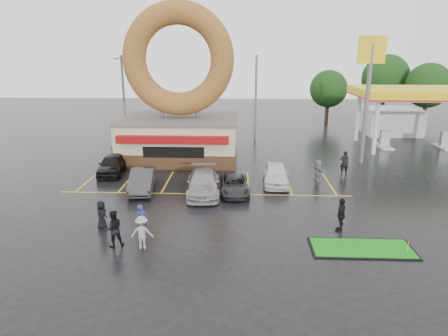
{
  "coord_description": "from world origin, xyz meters",
  "views": [
    {
      "loc": [
        2.43,
        -22.18,
        9.43
      ],
      "look_at": [
        1.39,
        2.3,
        2.2
      ],
      "focal_mm": 32.0,
      "sensor_mm": 36.0,
      "label": 1
    }
  ],
  "objects_px": {
    "donut_shop": "(180,109)",
    "car_dgrey": "(142,180)",
    "car_grey": "(235,185)",
    "streetlight_mid": "(256,96)",
    "dumpster": "(125,155)",
    "putting_green": "(362,248)",
    "car_black": "(112,164)",
    "shell_sign": "(369,76)",
    "streetlight_right": "(367,95)",
    "streetlight_left": "(124,96)",
    "car_silver": "(203,183)",
    "person_cameraman": "(341,215)",
    "gas_station": "(407,107)",
    "car_white": "(276,174)",
    "person_blue": "(142,221)"
  },
  "relations": [
    {
      "from": "shell_sign",
      "to": "person_blue",
      "type": "xyz_separation_m",
      "value": [
        -15.7,
        -15.14,
        -6.5
      ]
    },
    {
      "from": "streetlight_left",
      "to": "car_grey",
      "type": "distance_m",
      "value": 20.64
    },
    {
      "from": "streetlight_left",
      "to": "person_blue",
      "type": "distance_m",
      "value": 24.5
    },
    {
      "from": "car_black",
      "to": "dumpster",
      "type": "distance_m",
      "value": 3.52
    },
    {
      "from": "streetlight_mid",
      "to": "car_grey",
      "type": "distance_m",
      "value": 17.83
    },
    {
      "from": "streetlight_right",
      "to": "person_cameraman",
      "type": "height_order",
      "value": "streetlight_right"
    },
    {
      "from": "dumpster",
      "to": "putting_green",
      "type": "xyz_separation_m",
      "value": [
        16.22,
        -15.47,
        -0.61
      ]
    },
    {
      "from": "streetlight_right",
      "to": "car_dgrey",
      "type": "relative_size",
      "value": 2.0
    },
    {
      "from": "streetlight_mid",
      "to": "car_grey",
      "type": "bearing_deg",
      "value": -96.45
    },
    {
      "from": "car_silver",
      "to": "dumpster",
      "type": "relative_size",
      "value": 2.92
    },
    {
      "from": "car_dgrey",
      "to": "donut_shop",
      "type": "bearing_deg",
      "value": 74.69
    },
    {
      "from": "streetlight_left",
      "to": "car_white",
      "type": "relative_size",
      "value": 1.99
    },
    {
      "from": "streetlight_mid",
      "to": "dumpster",
      "type": "xyz_separation_m",
      "value": [
        -11.73,
        -9.58,
        -4.13
      ]
    },
    {
      "from": "streetlight_mid",
      "to": "gas_station",
      "type": "bearing_deg",
      "value": 0.08
    },
    {
      "from": "donut_shop",
      "to": "car_dgrey",
      "type": "height_order",
      "value": "donut_shop"
    },
    {
      "from": "shell_sign",
      "to": "car_silver",
      "type": "bearing_deg",
      "value": -146.98
    },
    {
      "from": "donut_shop",
      "to": "car_silver",
      "type": "relative_size",
      "value": 2.57
    },
    {
      "from": "shell_sign",
      "to": "car_black",
      "type": "relative_size",
      "value": 2.34
    },
    {
      "from": "car_black",
      "to": "dumpster",
      "type": "height_order",
      "value": "car_black"
    },
    {
      "from": "donut_shop",
      "to": "person_blue",
      "type": "xyz_separation_m",
      "value": [
        0.3,
        -16.11,
        -3.59
      ]
    },
    {
      "from": "donut_shop",
      "to": "shell_sign",
      "type": "distance_m",
      "value": 16.29
    },
    {
      "from": "donut_shop",
      "to": "streetlight_mid",
      "type": "bearing_deg",
      "value": 48.62
    },
    {
      "from": "car_silver",
      "to": "streetlight_right",
      "type": "bearing_deg",
      "value": 44.62
    },
    {
      "from": "streetlight_mid",
      "to": "dumpster",
      "type": "distance_m",
      "value": 15.7
    },
    {
      "from": "shell_sign",
      "to": "putting_green",
      "type": "relative_size",
      "value": 2.1
    },
    {
      "from": "streetlight_left",
      "to": "person_cameraman",
      "type": "bearing_deg",
      "value": -50.82
    },
    {
      "from": "streetlight_right",
      "to": "car_black",
      "type": "bearing_deg",
      "value": -149.31
    },
    {
      "from": "streetlight_left",
      "to": "dumpster",
      "type": "bearing_deg",
      "value": -75.18
    },
    {
      "from": "shell_sign",
      "to": "car_white",
      "type": "distance_m",
      "value": 12.1
    },
    {
      "from": "car_grey",
      "to": "putting_green",
      "type": "relative_size",
      "value": 0.83
    },
    {
      "from": "gas_station",
      "to": "car_dgrey",
      "type": "height_order",
      "value": "gas_station"
    },
    {
      "from": "shell_sign",
      "to": "car_grey",
      "type": "xyz_separation_m",
      "value": [
        -10.95,
        -8.3,
        -6.8
      ]
    },
    {
      "from": "streetlight_right",
      "to": "car_silver",
      "type": "bearing_deg",
      "value": -131.12
    },
    {
      "from": "car_white",
      "to": "streetlight_right",
      "type": "bearing_deg",
      "value": 57.81
    },
    {
      "from": "gas_station",
      "to": "streetlight_left",
      "type": "xyz_separation_m",
      "value": [
        -30.0,
        -1.02,
        1.08
      ]
    },
    {
      "from": "gas_station",
      "to": "car_white",
      "type": "xyz_separation_m",
      "value": [
        -14.98,
        -15.19,
        -2.93
      ]
    },
    {
      "from": "donut_shop",
      "to": "car_grey",
      "type": "xyz_separation_m",
      "value": [
        5.05,
        -9.28,
        -3.88
      ]
    },
    {
      "from": "car_silver",
      "to": "car_grey",
      "type": "distance_m",
      "value": 2.15
    },
    {
      "from": "dumpster",
      "to": "car_grey",
      "type": "bearing_deg",
      "value": -29.92
    },
    {
      "from": "streetlight_right",
      "to": "car_silver",
      "type": "distance_m",
      "value": 24.77
    },
    {
      "from": "car_dgrey",
      "to": "car_silver",
      "type": "relative_size",
      "value": 0.86
    },
    {
      "from": "car_silver",
      "to": "putting_green",
      "type": "bearing_deg",
      "value": -45.93
    },
    {
      "from": "person_blue",
      "to": "gas_station",
      "type": "bearing_deg",
      "value": 2.25
    },
    {
      "from": "person_cameraman",
      "to": "dumpster",
      "type": "height_order",
      "value": "person_cameraman"
    },
    {
      "from": "streetlight_mid",
      "to": "dumpster",
      "type": "bearing_deg",
      "value": -140.78
    },
    {
      "from": "streetlight_left",
      "to": "streetlight_mid",
      "type": "height_order",
      "value": "same"
    },
    {
      "from": "person_blue",
      "to": "shell_sign",
      "type": "bearing_deg",
      "value": -0.48
    },
    {
      "from": "putting_green",
      "to": "car_black",
      "type": "bearing_deg",
      "value": 143.65
    },
    {
      "from": "donut_shop",
      "to": "car_grey",
      "type": "height_order",
      "value": "donut_shop"
    },
    {
      "from": "streetlight_right",
      "to": "person_cameraman",
      "type": "xyz_separation_m",
      "value": [
        -8.1,
        -23.96,
        -3.84
      ]
    }
  ]
}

